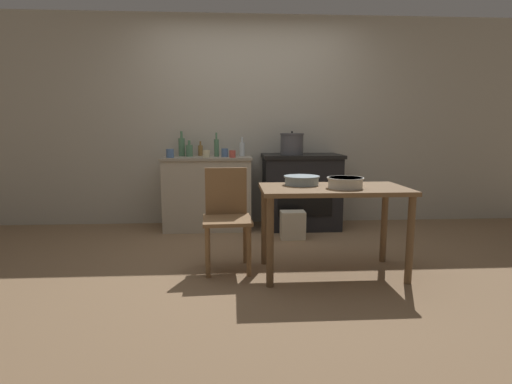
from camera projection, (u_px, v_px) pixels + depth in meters
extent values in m
plane|color=#896B4C|center=(259.00, 261.00, 3.62)|extent=(14.00, 14.00, 0.00)
cube|color=#B2AD9E|center=(251.00, 122.00, 4.98)|extent=(8.00, 0.07, 2.55)
cube|color=#B2A893|center=(208.00, 194.00, 4.78)|extent=(1.01, 0.55, 0.83)
cube|color=gray|center=(207.00, 158.00, 4.72)|extent=(1.04, 0.58, 0.03)
cube|color=black|center=(301.00, 193.00, 4.83)|extent=(0.89, 0.59, 0.85)
cube|color=black|center=(301.00, 156.00, 4.76)|extent=(0.93, 0.63, 0.04)
cube|color=black|center=(305.00, 201.00, 4.54)|extent=(0.62, 0.01, 0.35)
cube|color=brown|center=(333.00, 189.00, 3.21)|extent=(1.17, 0.62, 0.03)
cylinder|color=brown|center=(270.00, 243.00, 2.98)|extent=(0.06, 0.06, 0.69)
cylinder|color=brown|center=(410.00, 240.00, 3.04)|extent=(0.06, 0.06, 0.69)
cylinder|color=brown|center=(264.00, 226.00, 3.49)|extent=(0.06, 0.06, 0.69)
cylinder|color=brown|center=(384.00, 224.00, 3.56)|extent=(0.06, 0.06, 0.69)
cube|color=olive|center=(227.00, 220.00, 3.32)|extent=(0.42, 0.42, 0.03)
cube|color=olive|center=(226.00, 191.00, 3.47)|extent=(0.36, 0.05, 0.41)
cylinder|color=olive|center=(208.00, 253.00, 3.18)|extent=(0.04, 0.04, 0.42)
cylinder|color=olive|center=(249.00, 251.00, 3.21)|extent=(0.04, 0.04, 0.42)
cylinder|color=olive|center=(208.00, 241.00, 3.50)|extent=(0.04, 0.04, 0.42)
cylinder|color=olive|center=(245.00, 240.00, 3.54)|extent=(0.04, 0.04, 0.42)
cube|color=beige|center=(293.00, 225.00, 4.34)|extent=(0.26, 0.18, 0.30)
cylinder|color=#4C4C51|center=(292.00, 145.00, 4.69)|extent=(0.27, 0.27, 0.23)
cylinder|color=#4C4C51|center=(292.00, 134.00, 4.67)|extent=(0.28, 0.28, 0.02)
sphere|color=black|center=(292.00, 132.00, 4.66)|extent=(0.02, 0.02, 0.02)
cylinder|color=silver|center=(345.00, 183.00, 3.14)|extent=(0.27, 0.27, 0.08)
cylinder|color=beige|center=(345.00, 178.00, 3.13)|extent=(0.29, 0.29, 0.01)
cylinder|color=#93A8B2|center=(302.00, 180.00, 3.33)|extent=(0.28, 0.28, 0.08)
cylinder|color=#8597A0|center=(302.00, 177.00, 3.32)|extent=(0.30, 0.30, 0.01)
cylinder|color=silver|center=(242.00, 149.00, 4.81)|extent=(0.06, 0.06, 0.17)
cylinder|color=silver|center=(242.00, 140.00, 4.80)|extent=(0.02, 0.02, 0.06)
cylinder|color=#517F5B|center=(189.00, 151.00, 4.74)|extent=(0.08, 0.08, 0.14)
cylinder|color=#517F5B|center=(189.00, 143.00, 4.73)|extent=(0.03, 0.03, 0.05)
cylinder|color=#517F5B|center=(217.00, 148.00, 4.76)|extent=(0.06, 0.06, 0.20)
cylinder|color=#517F5B|center=(216.00, 136.00, 4.73)|extent=(0.02, 0.02, 0.08)
cylinder|color=#517F5B|center=(182.00, 147.00, 4.80)|extent=(0.08, 0.08, 0.21)
cylinder|color=#517F5B|center=(181.00, 135.00, 4.78)|extent=(0.03, 0.03, 0.08)
cylinder|color=olive|center=(200.00, 151.00, 4.88)|extent=(0.06, 0.06, 0.13)
cylinder|color=olive|center=(200.00, 143.00, 4.86)|extent=(0.02, 0.02, 0.05)
cylinder|color=#B74C42|center=(232.00, 154.00, 4.55)|extent=(0.07, 0.07, 0.08)
cylinder|color=beige|center=(206.00, 154.00, 4.57)|extent=(0.08, 0.08, 0.08)
cylinder|color=#4C6B99|center=(225.00, 153.00, 4.69)|extent=(0.08, 0.08, 0.10)
cylinder|color=#4C6B99|center=(170.00, 153.00, 4.55)|extent=(0.09, 0.09, 0.10)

